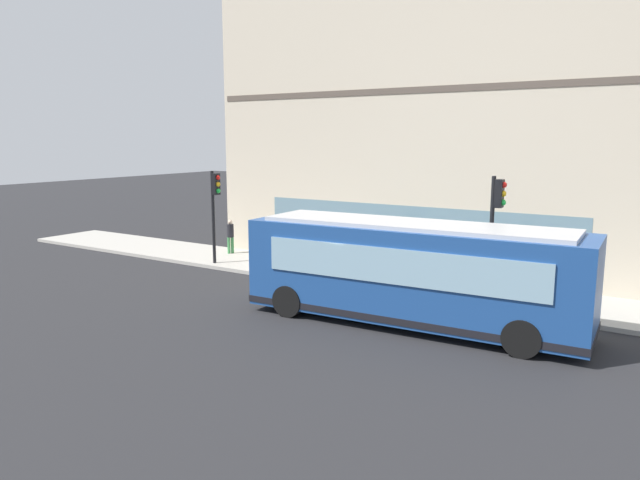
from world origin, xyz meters
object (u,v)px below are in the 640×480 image
object	(u,v)px
city_bus_nearside	(412,273)
traffic_light_near_corner	(496,216)
traffic_light_down_block	(215,199)
fire_hydrant	(459,283)
pedestrian_near_hydrant	(230,234)
pedestrian_by_light_pole	(272,235)
newspaper_vending_box	(381,266)

from	to	relation	value
city_bus_nearside	traffic_light_near_corner	xyz separation A→B (m)	(3.09, -1.50, 1.48)
traffic_light_down_block	fire_hydrant	distance (m)	10.84
pedestrian_near_hydrant	traffic_light_down_block	bearing A→B (deg)	-154.35
traffic_light_near_corner	traffic_light_down_block	xyz separation A→B (m)	(-0.19, 11.86, -0.12)
traffic_light_near_corner	traffic_light_down_block	bearing A→B (deg)	90.90
traffic_light_down_block	pedestrian_by_light_pole	bearing A→B (deg)	-23.95
pedestrian_near_hydrant	fire_hydrant	bearing A→B (deg)	-96.54
traffic_light_near_corner	newspaper_vending_box	world-z (taller)	traffic_light_near_corner
traffic_light_down_block	pedestrian_by_light_pole	world-z (taller)	traffic_light_down_block
traffic_light_down_block	city_bus_nearside	bearing A→B (deg)	-105.70
city_bus_nearside	pedestrian_near_hydrant	world-z (taller)	city_bus_nearside
pedestrian_near_hydrant	traffic_light_near_corner	bearing A→B (deg)	-98.23
traffic_light_near_corner	fire_hydrant	xyz separation A→B (m)	(0.54, 1.31, -2.52)
fire_hydrant	pedestrian_by_light_pole	size ratio (longest dim) A/B	0.44
traffic_light_near_corner	pedestrian_by_light_pole	bearing A→B (deg)	77.93
pedestrian_near_hydrant	newspaper_vending_box	distance (m)	8.22
city_bus_nearside	fire_hydrant	distance (m)	3.78
traffic_light_near_corner	newspaper_vending_box	size ratio (longest dim) A/B	4.61
traffic_light_down_block	pedestrian_by_light_pole	distance (m)	3.26
traffic_light_down_block	newspaper_vending_box	world-z (taller)	traffic_light_down_block
fire_hydrant	pedestrian_near_hydrant	xyz separation A→B (m)	(1.32, 11.52, 0.54)
traffic_light_near_corner	fire_hydrant	size ratio (longest dim) A/B	5.60
pedestrian_by_light_pole	newspaper_vending_box	distance (m)	6.22
traffic_light_near_corner	pedestrian_near_hydrant	xyz separation A→B (m)	(1.86, 12.84, -1.98)
traffic_light_near_corner	pedestrian_by_light_pole	world-z (taller)	traffic_light_near_corner
pedestrian_by_light_pole	traffic_light_near_corner	bearing A→B (deg)	-102.07
city_bus_nearside	fire_hydrant	xyz separation A→B (m)	(3.63, -0.19, -1.04)
city_bus_nearside	pedestrian_near_hydrant	bearing A→B (deg)	66.40
traffic_light_near_corner	traffic_light_down_block	distance (m)	11.86
fire_hydrant	pedestrian_by_light_pole	distance (m)	9.62
traffic_light_near_corner	fire_hydrant	world-z (taller)	traffic_light_near_corner
traffic_light_down_block	pedestrian_near_hydrant	bearing A→B (deg)	25.65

